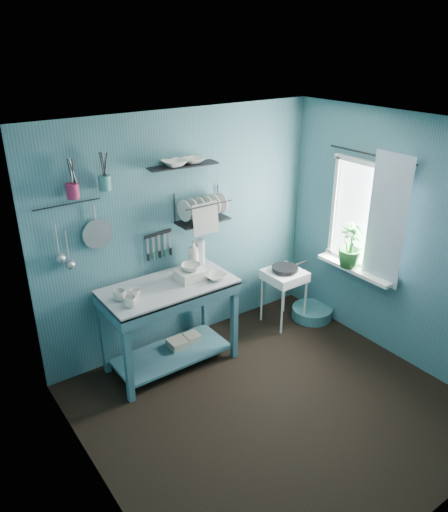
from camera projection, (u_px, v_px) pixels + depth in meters
floor at (273, 407)px, 4.58m from camera, size 3.20×3.20×0.00m
ceiling at (287, 131)px, 3.56m from camera, size 3.20×3.20×0.00m
wall_back at (184, 232)px, 5.18m from camera, size 3.20×0.00×3.20m
wall_front at (447, 382)px, 2.96m from camera, size 3.20×0.00×3.20m
wall_left at (93, 353)px, 3.22m from camera, size 0.00×3.00×3.00m
wall_right at (402, 243)px, 4.92m from camera, size 0.00×3.00×3.00m
work_counter at (170, 326)px, 5.00m from camera, size 1.36×0.81×0.92m
mug_left at (130, 302)px, 4.42m from camera, size 0.12×0.12×0.10m
mug_mid at (135, 294)px, 4.55m from camera, size 0.14×0.14×0.09m
mug_right at (120, 295)px, 4.53m from camera, size 0.17×0.17×0.10m
wash_tub at (191, 275)px, 4.91m from camera, size 0.28×0.22×0.10m
tub_bowl at (191, 267)px, 4.88m from camera, size 0.20×0.19×0.06m
soap_bottle at (194, 254)px, 5.12m from camera, size 0.12×0.12×0.30m
water_bottle at (201, 252)px, 5.19m from camera, size 0.09×0.09×0.28m
counter_bowl at (215, 276)px, 4.93m from camera, size 0.22×0.22×0.05m
hotplate_stand at (283, 297)px, 5.80m from camera, size 0.43×0.43×0.67m
frying_pan at (285, 268)px, 5.65m from camera, size 0.30×0.30×0.03m
knife_strip at (158, 234)px, 4.97m from camera, size 0.32×0.06×0.03m
dish_rack at (203, 207)px, 5.05m from camera, size 0.55×0.25×0.32m
upper_shelf at (183, 165)px, 4.79m from camera, size 0.72×0.26×0.02m
shelf_bowl_left at (174, 155)px, 4.69m from camera, size 0.24×0.24×0.06m
shelf_bowl_right at (193, 160)px, 4.84m from camera, size 0.23×0.23×0.05m
utensil_cup_magenta at (73, 191)px, 4.25m from camera, size 0.11×0.11×0.13m
utensil_cup_teal at (105, 183)px, 4.40m from camera, size 0.11×0.11×0.13m
colander at (97, 234)px, 4.56m from camera, size 0.28×0.03×0.28m
ladle_outer at (57, 240)px, 4.36m from camera, size 0.01×0.01×0.30m
ladle_inner at (67, 247)px, 4.44m from camera, size 0.01×0.01×0.30m
hook_rail at (67, 204)px, 4.32m from camera, size 0.60×0.01×0.01m
window_glass at (366, 216)px, 5.18m from camera, size 0.00×1.10×1.10m
windowsill at (355, 269)px, 5.38m from camera, size 0.16×0.95×0.04m
curtain at (387, 221)px, 4.91m from camera, size 0.00×1.35×1.35m
curtain_rod at (371, 155)px, 4.89m from camera, size 0.02×1.05×0.02m
potted_plant at (351, 246)px, 5.31m from camera, size 0.31×0.31×0.48m
storage_tin_large at (178, 349)px, 5.23m from camera, size 0.18×0.18×0.22m
storage_tin_small at (192, 342)px, 5.37m from camera, size 0.15×0.15×0.20m
floor_basin at (312, 312)px, 6.00m from camera, size 0.48×0.48×0.13m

